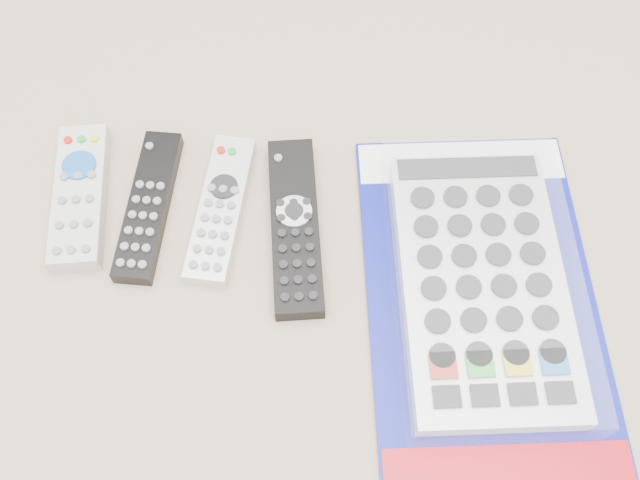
# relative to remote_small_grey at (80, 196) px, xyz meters

# --- Properties ---
(remote_small_grey) EXTENTS (0.08, 0.18, 0.03)m
(remote_small_grey) POSITION_rel_remote_small_grey_xyz_m (0.00, 0.00, 0.00)
(remote_small_grey) COLOR #ABACAE
(remote_small_grey) RESTS_ON ground
(remote_slim_black) EXTENTS (0.04, 0.18, 0.02)m
(remote_slim_black) POSITION_rel_remote_small_grey_xyz_m (0.07, -0.01, -0.00)
(remote_slim_black) COLOR black
(remote_slim_black) RESTS_ON ground
(remote_silver_dvd) EXTENTS (0.05, 0.18, 0.02)m
(remote_silver_dvd) POSITION_rel_remote_small_grey_xyz_m (0.15, -0.00, -0.00)
(remote_silver_dvd) COLOR silver
(remote_silver_dvd) RESTS_ON ground
(remote_large_black) EXTENTS (0.08, 0.21, 0.02)m
(remote_large_black) POSITION_rel_remote_small_grey_xyz_m (0.23, -0.02, -0.00)
(remote_large_black) COLOR black
(remote_large_black) RESTS_ON ground
(jumbo_remote_packaged) EXTENTS (0.27, 0.39, 0.05)m
(jumbo_remote_packaged) POSITION_rel_remote_small_grey_xyz_m (0.42, -0.07, 0.01)
(jumbo_remote_packaged) COLOR navy
(jumbo_remote_packaged) RESTS_ON ground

